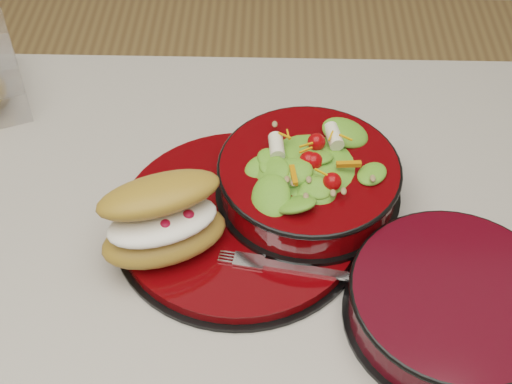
{
  "coord_description": "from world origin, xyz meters",
  "views": [
    {
      "loc": [
        0.15,
        -0.56,
        1.58
      ],
      "look_at": [
        0.13,
        0.04,
        0.94
      ],
      "focal_mm": 50.0,
      "sensor_mm": 36.0,
      "label": 1
    }
  ],
  "objects_px": {
    "croissant": "(163,219)",
    "fork": "(291,267)",
    "extra_bowl": "(453,303)",
    "salad_bowl": "(309,173)",
    "dinner_plate": "(240,220)"
  },
  "relations": [
    {
      "from": "extra_bowl",
      "to": "croissant",
      "type": "bearing_deg",
      "value": 165.63
    },
    {
      "from": "fork",
      "to": "extra_bowl",
      "type": "height_order",
      "value": "extra_bowl"
    },
    {
      "from": "salad_bowl",
      "to": "fork",
      "type": "height_order",
      "value": "salad_bowl"
    },
    {
      "from": "croissant",
      "to": "extra_bowl",
      "type": "bearing_deg",
      "value": -36.45
    },
    {
      "from": "fork",
      "to": "extra_bowl",
      "type": "distance_m",
      "value": 0.18
    },
    {
      "from": "salad_bowl",
      "to": "croissant",
      "type": "xyz_separation_m",
      "value": [
        -0.17,
        -0.09,
        0.01
      ]
    },
    {
      "from": "dinner_plate",
      "to": "croissant",
      "type": "height_order",
      "value": "croissant"
    },
    {
      "from": "fork",
      "to": "extra_bowl",
      "type": "bearing_deg",
      "value": -95.91
    },
    {
      "from": "fork",
      "to": "croissant",
      "type": "bearing_deg",
      "value": 87.1
    },
    {
      "from": "fork",
      "to": "extra_bowl",
      "type": "relative_size",
      "value": 0.62
    },
    {
      "from": "croissant",
      "to": "extra_bowl",
      "type": "distance_m",
      "value": 0.34
    },
    {
      "from": "croissant",
      "to": "extra_bowl",
      "type": "height_order",
      "value": "croissant"
    },
    {
      "from": "dinner_plate",
      "to": "salad_bowl",
      "type": "height_order",
      "value": "salad_bowl"
    },
    {
      "from": "croissant",
      "to": "fork",
      "type": "bearing_deg",
      "value": -34.8
    },
    {
      "from": "dinner_plate",
      "to": "extra_bowl",
      "type": "xyz_separation_m",
      "value": [
        0.24,
        -0.13,
        0.02
      ]
    }
  ]
}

